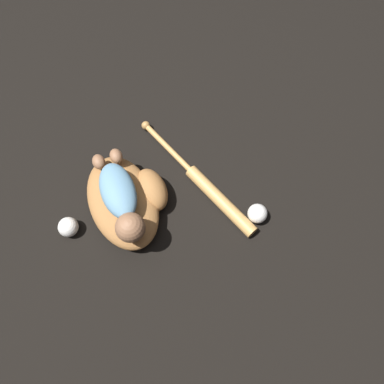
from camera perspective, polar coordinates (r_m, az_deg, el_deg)
name	(u,v)px	position (r m, az deg, el deg)	size (l,w,h in m)	color
ground_plane	(109,222)	(1.35, -12.51, -4.48)	(6.00, 6.00, 0.00)	black
baseball_glove	(128,199)	(1.31, -9.80, -1.11)	(0.43, 0.35, 0.11)	#A8703D
baby_figure	(121,199)	(1.21, -10.82, -1.01)	(0.35, 0.20, 0.09)	#6693B2
baseball_bat	(209,189)	(1.34, 2.66, 0.41)	(0.48, 0.41, 0.05)	tan
baseball	(257,214)	(1.31, 9.93, -3.25)	(0.07, 0.07, 0.07)	white
baseball_spare	(68,227)	(1.34, -18.33, -5.08)	(0.07, 0.07, 0.07)	white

